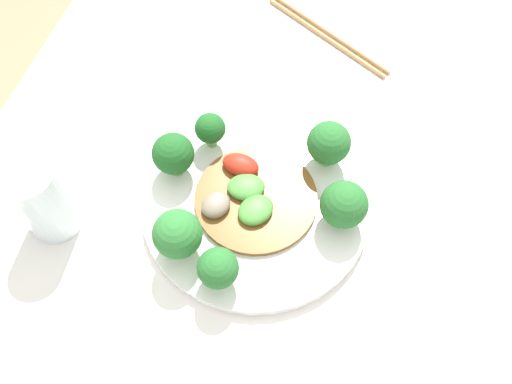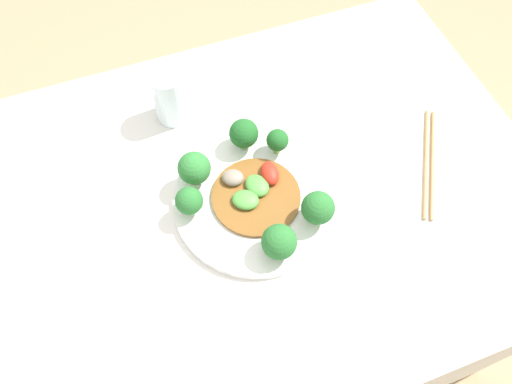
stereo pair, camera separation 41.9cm
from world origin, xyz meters
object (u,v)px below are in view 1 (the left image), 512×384
object	(u,v)px
broccoli_southwest	(210,129)
drinking_glass	(42,199)
broccoli_south	(173,154)
broccoli_southeast	(178,234)
chopsticks	(327,35)
plate	(256,203)
broccoli_northwest	(329,143)
broccoli_north	(344,205)
stirfry_center	(250,195)
broccoli_east	(220,269)

from	to	relation	value
broccoli_southwest	drinking_glass	size ratio (longest dim) A/B	0.48
broccoli_south	broccoli_southwest	size ratio (longest dim) A/B	1.20
broccoli_southeast	chopsticks	bearing A→B (deg)	165.90
plate	broccoli_northwest	distance (m)	0.12
broccoli_northwest	broccoli_southwest	size ratio (longest dim) A/B	1.27
broccoli_south	broccoli_north	bearing A→B (deg)	85.12
stirfry_center	plate	bearing A→B (deg)	86.67
drinking_glass	broccoli_southwest	bearing A→B (deg)	133.89
drinking_glass	chopsticks	xyz separation A→B (m)	(-0.42, 0.28, -0.05)
plate	broccoli_northwest	world-z (taller)	broccoli_northwest
broccoli_east	broccoli_south	size ratio (longest dim) A/B	0.90
broccoli_northwest	stirfry_center	bearing A→B (deg)	-45.85
broccoli_north	broccoli_northwest	distance (m)	0.09
broccoli_northwest	drinking_glass	size ratio (longest dim) A/B	0.61
broccoli_northwest	broccoli_north	bearing A→B (deg)	22.10
broccoli_north	broccoli_south	size ratio (longest dim) A/B	1.02
broccoli_southwest	stirfry_center	bearing A→B (deg)	45.64
broccoli_east	broccoli_southeast	xyz separation A→B (m)	(-0.03, -0.06, 0.01)
plate	broccoli_south	distance (m)	0.12
broccoli_east	drinking_glass	bearing A→B (deg)	-97.42
broccoli_southwest	broccoli_southeast	bearing A→B (deg)	3.43
stirfry_center	chopsticks	size ratio (longest dim) A/B	0.72
broccoli_north	stirfry_center	world-z (taller)	broccoli_north
broccoli_north	broccoli_southwest	xyz separation A→B (m)	(-0.07, -0.19, -0.00)
broccoli_northwest	stirfry_center	xyz separation A→B (m)	(0.08, -0.08, -0.03)
chopsticks	broccoli_southwest	bearing A→B (deg)	-23.79
broccoli_southwest	broccoli_southeast	distance (m)	0.16
broccoli_east	stirfry_center	bearing A→B (deg)	177.45
broccoli_southeast	chopsticks	size ratio (longest dim) A/B	0.32
plate	stirfry_center	distance (m)	0.02
broccoli_north	broccoli_southwest	size ratio (longest dim) A/B	1.22
broccoli_south	stirfry_center	bearing A→B (deg)	80.40
broccoli_east	broccoli_northwest	bearing A→B (deg)	155.67
broccoli_east	broccoli_north	bearing A→B (deg)	133.00
broccoli_northwest	stirfry_center	size ratio (longest dim) A/B	0.44
chopsticks	stirfry_center	bearing A→B (deg)	-7.34
stirfry_center	chopsticks	bearing A→B (deg)	172.66
broccoli_southeast	stirfry_center	size ratio (longest dim) A/B	0.44
drinking_glass	broccoli_north	bearing A→B (deg)	103.42
plate	broccoli_southwest	world-z (taller)	broccoli_southwest
broccoli_east	broccoli_southeast	size ratio (longest dim) A/B	0.84
broccoli_southwest	chopsticks	bearing A→B (deg)	156.21
drinking_glass	broccoli_southeast	bearing A→B (deg)	88.85
plate	broccoli_northwest	size ratio (longest dim) A/B	4.26
drinking_glass	chopsticks	distance (m)	0.51
broccoli_south	stirfry_center	world-z (taller)	broccoli_south
broccoli_south	broccoli_southwest	xyz separation A→B (m)	(-0.05, 0.03, -0.00)
drinking_glass	broccoli_east	bearing A→B (deg)	82.58
broccoli_southwest	stirfry_center	world-z (taller)	broccoli_southwest
broccoli_south	broccoli_southwest	distance (m)	0.06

